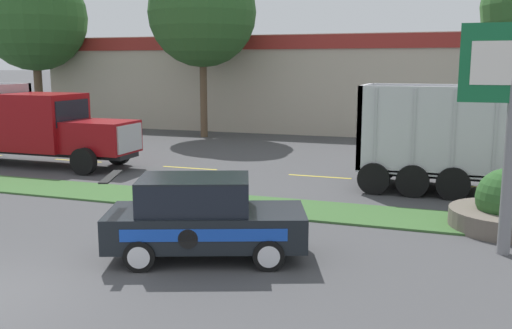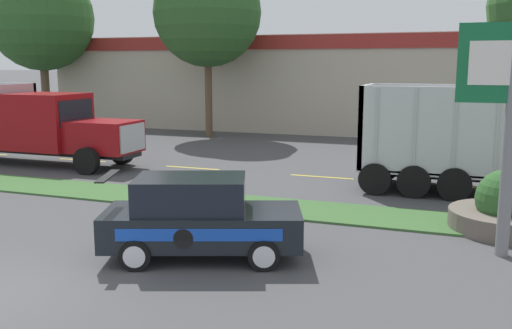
{
  "view_description": "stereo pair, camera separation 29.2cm",
  "coord_description": "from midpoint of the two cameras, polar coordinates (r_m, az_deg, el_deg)",
  "views": [
    {
      "loc": [
        7.73,
        -7.74,
        4.19
      ],
      "look_at": [
        2.22,
        8.02,
        1.23
      ],
      "focal_mm": 40.0,
      "sensor_mm": 36.0,
      "label": 1
    },
    {
      "loc": [
        8.01,
        -7.65,
        4.19
      ],
      "look_at": [
        2.22,
        8.02,
        1.23
      ],
      "focal_mm": 40.0,
      "sensor_mm": 36.0,
      "label": 2
    }
  ],
  "objects": [
    {
      "name": "store_building_backdrop",
      "position": [
        39.08,
        11.35,
        8.03
      ],
      "size": [
        40.75,
        12.1,
        5.88
      ],
      "color": "#BCB29E",
      "rests_on": "ground_plane"
    },
    {
      "name": "grass_verge",
      "position": [
        17.86,
        -6.48,
        -3.48
      ],
      "size": [
        120.0,
        2.19,
        0.06
      ],
      "primitive_type": "cube",
      "color": "#3D6633",
      "rests_on": "ground_plane"
    },
    {
      "name": "dump_truck_mid",
      "position": [
        25.82,
        -21.54,
        3.5
      ],
      "size": [
        11.79,
        2.69,
        3.36
      ],
      "color": "black",
      "rests_on": "ground_plane"
    },
    {
      "name": "centre_line_5",
      "position": [
        21.55,
        6.98,
        -1.23
      ],
      "size": [
        2.4,
        0.14,
        0.01
      ],
      "primitive_type": "cube",
      "color": "yellow",
      "rests_on": "ground_plane"
    },
    {
      "name": "stone_planter",
      "position": [
        15.87,
        24.2,
        -4.22
      ],
      "size": [
        2.78,
        2.78,
        1.58
      ],
      "color": "#6B6056",
      "rests_on": "ground_plane"
    },
    {
      "name": "centre_line_6",
      "position": [
        21.01,
        21.46,
        -2.15
      ],
      "size": [
        2.4,
        0.14,
        0.01
      ],
      "primitive_type": "cube",
      "color": "yellow",
      "rests_on": "ground_plane"
    },
    {
      "name": "centre_line_3",
      "position": [
        26.18,
        -16.68,
        0.42
      ],
      "size": [
        2.4,
        0.14,
        0.01
      ],
      "primitive_type": "cube",
      "color": "yellow",
      "rests_on": "ground_plane"
    },
    {
      "name": "tree_behind_centre",
      "position": [
        33.21,
        -4.64,
        15.95
      ],
      "size": [
        6.07,
        6.07,
        11.57
      ],
      "color": "brown",
      "rests_on": "ground_plane"
    },
    {
      "name": "tree_behind_far_right",
      "position": [
        40.5,
        -20.56,
        14.47
      ],
      "size": [
        6.72,
        6.72,
        12.13
      ],
      "color": "brown",
      "rests_on": "ground_plane"
    },
    {
      "name": "rally_car",
      "position": [
        12.45,
        -5.05,
        -5.26
      ],
      "size": [
        4.59,
        3.11,
        1.83
      ],
      "color": "black",
      "rests_on": "ground_plane"
    },
    {
      "name": "centre_line_4",
      "position": [
        23.36,
        -6.02,
        -0.33
      ],
      "size": [
        2.4,
        0.14,
        0.01
      ],
      "primitive_type": "cube",
      "color": "yellow",
      "rests_on": "ground_plane"
    }
  ]
}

